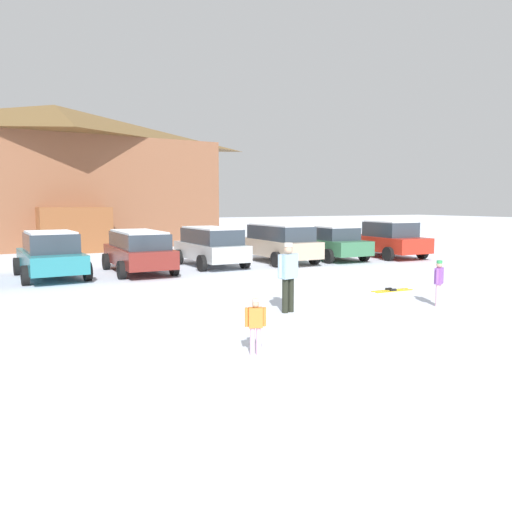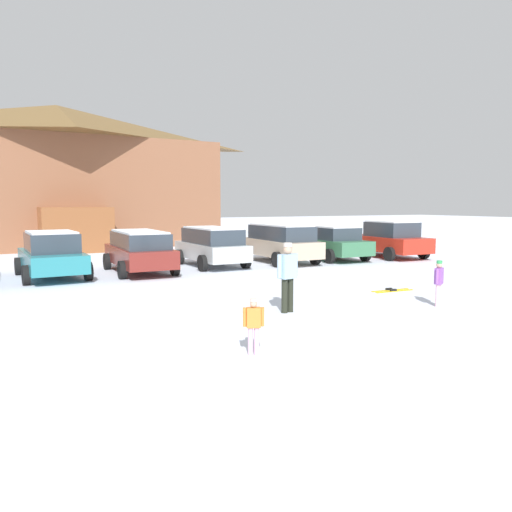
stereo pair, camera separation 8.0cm
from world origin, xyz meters
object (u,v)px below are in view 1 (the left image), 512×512
object	(u,v)px
parked_teal_hatchback	(51,255)
skier_adult_in_blue_parka	(288,273)
skier_child_in_orange_jacket	(256,323)
skier_child_in_purple_jacket	(439,280)
parked_maroon_van	(139,250)
parked_green_coupe	(330,242)
pair_of_skis	(392,290)
parked_silver_wagon	(211,245)
parked_red_sedan	(388,239)
ski_lodge	(57,175)
parked_beige_suv	(279,242)

from	to	relation	value
parked_teal_hatchback	skier_adult_in_blue_parka	xyz separation A→B (m)	(4.46, -8.53, 0.12)
parked_teal_hatchback	skier_child_in_orange_jacket	distance (m)	11.40
skier_child_in_purple_jacket	skier_child_in_orange_jacket	size ratio (longest dim) A/B	1.18
parked_teal_hatchback	parked_maroon_van	size ratio (longest dim) A/B	0.97
parked_green_coupe	skier_adult_in_blue_parka	bearing A→B (deg)	-130.88
skier_child_in_purple_jacket	parked_green_coupe	bearing A→B (deg)	68.76
skier_adult_in_blue_parka	pair_of_skis	xyz separation A→B (m)	(4.26, 1.07, -0.92)
skier_child_in_purple_jacket	parked_silver_wagon	bearing A→B (deg)	101.45
parked_red_sedan	pair_of_skis	bearing A→B (deg)	-131.51
ski_lodge	pair_of_skis	distance (m)	23.29
ski_lodge	parked_beige_suv	size ratio (longest dim) A/B	4.20
parked_red_sedan	skier_child_in_orange_jacket	xyz separation A→B (m)	(-12.91, -10.95, -0.32)
ski_lodge	parked_maroon_van	world-z (taller)	ski_lodge
parked_maroon_van	parked_beige_suv	size ratio (longest dim) A/B	1.01
parked_teal_hatchback	skier_child_in_purple_jacket	size ratio (longest dim) A/B	3.78
parked_beige_suv	skier_adult_in_blue_parka	xyz separation A→B (m)	(-4.90, -8.83, 0.03)
skier_child_in_purple_jacket	pair_of_skis	distance (m)	2.36
pair_of_skis	ski_lodge	bearing A→B (deg)	107.51
parked_beige_suv	parked_green_coupe	xyz separation A→B (m)	(2.71, -0.03, -0.11)
parked_silver_wagon	ski_lodge	bearing A→B (deg)	107.26
parked_red_sedan	skier_child_in_orange_jacket	world-z (taller)	parked_red_sedan
parked_beige_suv	skier_adult_in_blue_parka	distance (m)	10.09
ski_lodge	parked_red_sedan	bearing A→B (deg)	-47.72
pair_of_skis	skier_adult_in_blue_parka	bearing A→B (deg)	-165.88
parked_red_sedan	skier_child_in_orange_jacket	distance (m)	16.93
parked_green_coupe	pair_of_skis	distance (m)	8.45
parked_silver_wagon	skier_adult_in_blue_parka	bearing A→B (deg)	-100.80
skier_child_in_purple_jacket	pair_of_skis	size ratio (longest dim) A/B	0.86
parked_red_sedan	skier_child_in_orange_jacket	size ratio (longest dim) A/B	4.40
parked_green_coupe	skier_child_in_purple_jacket	distance (m)	10.66
parked_teal_hatchback	pair_of_skis	world-z (taller)	parked_teal_hatchback
parked_teal_hatchback	skier_child_in_purple_jacket	bearing A→B (deg)	-49.65
parked_teal_hatchback	parked_red_sedan	xyz separation A→B (m)	(15.12, -0.23, 0.05)
parked_teal_hatchback	parked_green_coupe	bearing A→B (deg)	1.24
parked_beige_suv	pair_of_skis	bearing A→B (deg)	-94.72
parked_silver_wagon	parked_green_coupe	distance (m)	5.91
ski_lodge	parked_maroon_van	xyz separation A→B (m)	(1.22, -14.42, -3.45)
parked_teal_hatchback	parked_green_coupe	size ratio (longest dim) A/B	1.02
parked_teal_hatchback	parked_silver_wagon	world-z (taller)	parked_teal_hatchback
ski_lodge	parked_teal_hatchback	bearing A→B (deg)	-97.28
parked_maroon_van	skier_child_in_purple_jacket	bearing A→B (deg)	-61.84
parked_green_coupe	parked_red_sedan	xyz separation A→B (m)	(3.04, -0.49, 0.08)
parked_maroon_van	parked_silver_wagon	size ratio (longest dim) A/B	1.10
parked_maroon_van	parked_silver_wagon	distance (m)	3.14
parked_green_coupe	parked_red_sedan	size ratio (longest dim) A/B	0.99
skier_child_in_purple_jacket	skier_adult_in_blue_parka	bearing A→B (deg)	163.08
parked_silver_wagon	parked_beige_suv	xyz separation A→B (m)	(3.19, -0.12, 0.03)
parked_silver_wagon	skier_child_in_purple_jacket	bearing A→B (deg)	-78.55
parked_teal_hatchback	parked_silver_wagon	xyz separation A→B (m)	(6.17, 0.42, 0.05)
parked_silver_wagon	parked_red_sedan	world-z (taller)	parked_red_sedan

